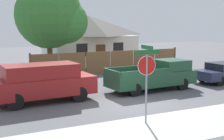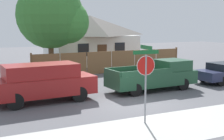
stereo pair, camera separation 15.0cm
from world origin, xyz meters
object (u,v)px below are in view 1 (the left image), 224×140
orange_pickup (155,76)px  house (89,39)px  red_suv (43,82)px  stop_sign (147,71)px  oak_tree (52,16)px

orange_pickup → house: bearing=82.4°
red_suv → house: bearing=57.0°
red_suv → stop_sign: stop_sign is taller
orange_pickup → stop_sign: stop_sign is taller
house → red_suv: bearing=-120.5°
stop_sign → house: bearing=80.5°
house → oak_tree: size_ratio=1.21×
oak_tree → stop_sign: bearing=-90.4°
house → stop_sign: house is taller
house → stop_sign: bearing=-105.3°
red_suv → stop_sign: bearing=-63.1°
red_suv → oak_tree: bearing=68.3°
house → orange_pickup: size_ratio=1.58×
orange_pickup → stop_sign: 6.33m
orange_pickup → stop_sign: bearing=-129.4°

